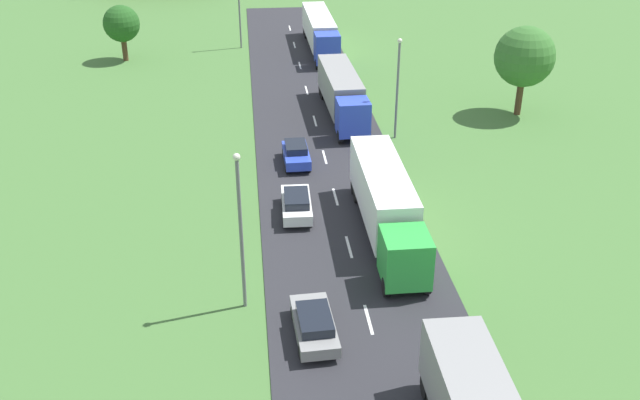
# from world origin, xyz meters

# --- Properties ---
(road) EXTENTS (10.00, 140.00, 0.06)m
(road) POSITION_xyz_m (0.00, 24.50, 0.03)
(road) COLOR #2B2B30
(road) RESTS_ON ground
(lane_marking_centre) EXTENTS (0.16, 124.43, 0.01)m
(lane_marking_centre) POSITION_xyz_m (0.00, 22.51, 0.07)
(lane_marking_centre) COLOR white
(lane_marking_centre) RESTS_ON road
(truck_second) EXTENTS (2.54, 13.09, 3.74)m
(truck_second) POSITION_xyz_m (2.32, 34.35, 2.17)
(truck_second) COLOR green
(truck_second) RESTS_ON road
(truck_third) EXTENTS (2.79, 12.45, 3.51)m
(truck_third) POSITION_xyz_m (2.38, 54.16, 2.08)
(truck_third) COLOR blue
(truck_third) RESTS_ON road
(truck_fourth) EXTENTS (2.59, 14.69, 3.58)m
(truck_fourth) POSITION_xyz_m (2.63, 73.96, 2.14)
(truck_fourth) COLOR blue
(truck_fourth) RESTS_ON road
(car_third) EXTENTS (2.04, 4.48, 1.40)m
(car_third) POSITION_xyz_m (-2.79, 25.18, 0.81)
(car_third) COLOR gray
(car_third) RESTS_ON road
(car_fourth) EXTENTS (1.91, 4.43, 1.48)m
(car_fourth) POSITION_xyz_m (-2.71, 37.29, 0.84)
(car_fourth) COLOR white
(car_fourth) RESTS_ON road
(car_fifth) EXTENTS (1.85, 4.02, 1.50)m
(car_fifth) POSITION_xyz_m (-2.15, 44.88, 0.84)
(car_fifth) COLOR blue
(car_fifth) RESTS_ON road
(lamppost_second) EXTENTS (0.36, 0.36, 8.46)m
(lamppost_second) POSITION_xyz_m (-6.03, 28.10, 4.71)
(lamppost_second) COLOR slate
(lamppost_second) RESTS_ON ground
(lamppost_third) EXTENTS (0.36, 0.36, 7.83)m
(lamppost_third) POSITION_xyz_m (5.88, 49.04, 4.39)
(lamppost_third) COLOR slate
(lamppost_third) RESTS_ON ground
(lamppost_fourth) EXTENTS (0.36, 0.36, 8.93)m
(lamppost_fourth) POSITION_xyz_m (-5.85, 75.83, 4.95)
(lamppost_fourth) COLOR slate
(lamppost_fourth) RESTS_ON ground
(tree_oak) EXTENTS (4.92, 4.92, 7.43)m
(tree_oak) POSITION_xyz_m (17.14, 53.00, 4.94)
(tree_oak) COLOR #513823
(tree_oak) RESTS_ON ground
(tree_maple) EXTENTS (3.67, 3.67, 5.66)m
(tree_maple) POSITION_xyz_m (-17.77, 72.32, 3.79)
(tree_maple) COLOR #513823
(tree_maple) RESTS_ON ground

